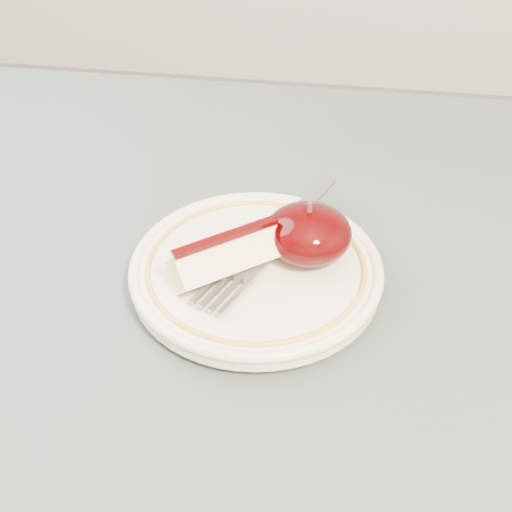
# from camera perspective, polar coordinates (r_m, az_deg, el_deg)

# --- Properties ---
(table) EXTENTS (0.90, 0.90, 0.75)m
(table) POSITION_cam_1_polar(r_m,az_deg,el_deg) (0.56, -6.83, -15.71)
(table) COLOR brown
(table) RESTS_ON ground
(plate) EXTENTS (0.20, 0.20, 0.02)m
(plate) POSITION_cam_1_polar(r_m,az_deg,el_deg) (0.55, 0.00, -1.13)
(plate) COLOR #F6E8CE
(plate) RESTS_ON table
(apple_half) EXTENTS (0.07, 0.06, 0.05)m
(apple_half) POSITION_cam_1_polar(r_m,az_deg,el_deg) (0.54, 4.19, 1.82)
(apple_half) COLOR black
(apple_half) RESTS_ON plate
(apple_wedge) EXTENTS (0.09, 0.08, 0.04)m
(apple_wedge) POSITION_cam_1_polar(r_m,az_deg,el_deg) (0.52, -2.37, -0.10)
(apple_wedge) COLOR #FDEDBA
(apple_wedge) RESTS_ON plate
(fork) EXTENTS (0.09, 0.18, 0.00)m
(fork) POSITION_cam_1_polar(r_m,az_deg,el_deg) (0.56, 1.14, 1.19)
(fork) COLOR gray
(fork) RESTS_ON plate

